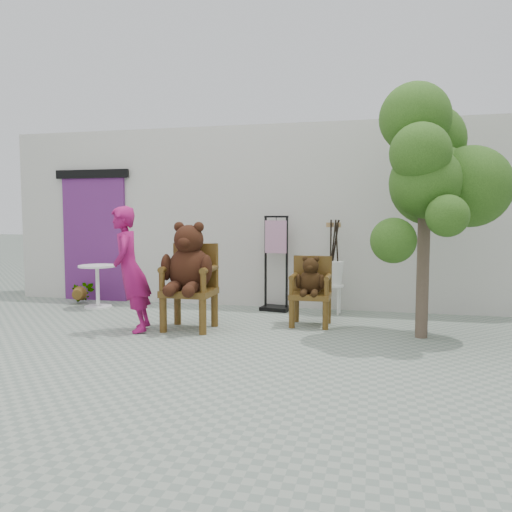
{
  "coord_description": "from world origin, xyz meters",
  "views": [
    {
      "loc": [
        1.85,
        -5.44,
        1.51
      ],
      "look_at": [
        0.26,
        1.35,
        0.95
      ],
      "focal_mm": 35.0,
      "sensor_mm": 36.0,
      "label": 1
    }
  ],
  "objects_px": {
    "display_stand": "(276,274)",
    "tree": "(437,171)",
    "chair_big": "(189,269)",
    "person": "(130,270)",
    "cafe_table": "(97,281)",
    "stool_bucket": "(334,273)",
    "chair_small": "(311,284)"
  },
  "relations": [
    {
      "from": "chair_big",
      "to": "chair_small",
      "type": "relative_size",
      "value": 1.49
    },
    {
      "from": "chair_big",
      "to": "display_stand",
      "type": "xyz_separation_m",
      "value": [
        0.87,
        1.58,
        -0.22
      ]
    },
    {
      "from": "chair_big",
      "to": "person",
      "type": "bearing_deg",
      "value": -155.83
    },
    {
      "from": "stool_bucket",
      "to": "display_stand",
      "type": "bearing_deg",
      "value": 174.32
    },
    {
      "from": "display_stand",
      "to": "stool_bucket",
      "type": "xyz_separation_m",
      "value": [
        0.92,
        -0.09,
        0.06
      ]
    },
    {
      "from": "chair_small",
      "to": "person",
      "type": "height_order",
      "value": "person"
    },
    {
      "from": "person",
      "to": "cafe_table",
      "type": "relative_size",
      "value": 2.31
    },
    {
      "from": "tree",
      "to": "person",
      "type": "bearing_deg",
      "value": -170.33
    },
    {
      "from": "display_stand",
      "to": "cafe_table",
      "type": "bearing_deg",
      "value": -161.99
    },
    {
      "from": "cafe_table",
      "to": "chair_big",
      "type": "bearing_deg",
      "value": -28.99
    },
    {
      "from": "person",
      "to": "stool_bucket",
      "type": "distance_m",
      "value": 3.07
    },
    {
      "from": "chair_big",
      "to": "cafe_table",
      "type": "distance_m",
      "value": 2.36
    },
    {
      "from": "chair_small",
      "to": "tree",
      "type": "xyz_separation_m",
      "value": [
        1.58,
        -0.27,
        1.49
      ]
    },
    {
      "from": "display_stand",
      "to": "stool_bucket",
      "type": "distance_m",
      "value": 0.93
    },
    {
      "from": "display_stand",
      "to": "tree",
      "type": "height_order",
      "value": "tree"
    },
    {
      "from": "chair_big",
      "to": "chair_small",
      "type": "distance_m",
      "value": 1.68
    },
    {
      "from": "chair_small",
      "to": "person",
      "type": "distance_m",
      "value": 2.43
    },
    {
      "from": "person",
      "to": "cafe_table",
      "type": "height_order",
      "value": "person"
    },
    {
      "from": "chair_big",
      "to": "person",
      "type": "distance_m",
      "value": 0.76
    },
    {
      "from": "chair_small",
      "to": "stool_bucket",
      "type": "bearing_deg",
      "value": 74.55
    },
    {
      "from": "cafe_table",
      "to": "stool_bucket",
      "type": "distance_m",
      "value": 3.85
    },
    {
      "from": "display_stand",
      "to": "tree",
      "type": "relative_size",
      "value": 0.48
    },
    {
      "from": "chair_small",
      "to": "cafe_table",
      "type": "relative_size",
      "value": 1.37
    },
    {
      "from": "tree",
      "to": "stool_bucket",
      "type": "bearing_deg",
      "value": 139.18
    },
    {
      "from": "cafe_table",
      "to": "stool_bucket",
      "type": "relative_size",
      "value": 0.48
    },
    {
      "from": "tree",
      "to": "chair_big",
      "type": "bearing_deg",
      "value": -173.81
    },
    {
      "from": "chair_big",
      "to": "cafe_table",
      "type": "bearing_deg",
      "value": 151.01
    },
    {
      "from": "cafe_table",
      "to": "display_stand",
      "type": "xyz_separation_m",
      "value": [
        2.91,
        0.45,
        0.14
      ]
    },
    {
      "from": "display_stand",
      "to": "stool_bucket",
      "type": "bearing_deg",
      "value": 3.5
    },
    {
      "from": "cafe_table",
      "to": "display_stand",
      "type": "bearing_deg",
      "value": 8.84
    },
    {
      "from": "chair_small",
      "to": "stool_bucket",
      "type": "distance_m",
      "value": 0.91
    },
    {
      "from": "cafe_table",
      "to": "tree",
      "type": "relative_size",
      "value": 0.22
    }
  ]
}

